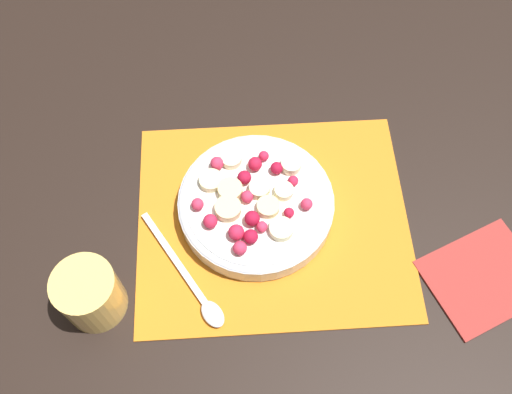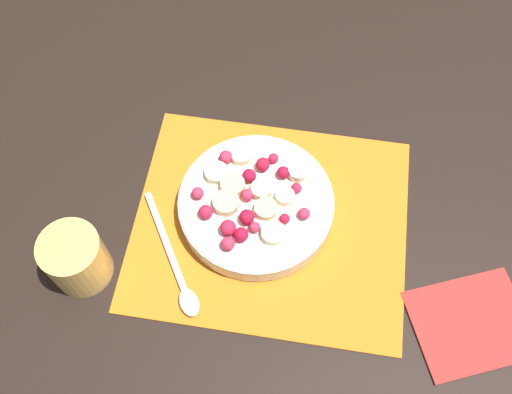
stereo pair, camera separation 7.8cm
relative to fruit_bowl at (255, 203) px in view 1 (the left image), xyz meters
name	(u,v)px [view 1 (the left image)]	position (x,y,z in m)	size (l,w,h in m)	color
ground_plane	(273,220)	(-0.02, 0.02, -0.03)	(3.00, 3.00, 0.00)	black
placemat	(273,219)	(-0.02, 0.02, -0.02)	(0.38, 0.33, 0.01)	orange
fruit_bowl	(255,203)	(0.00, 0.00, 0.00)	(0.22, 0.22, 0.05)	silver
spoon	(196,290)	(0.09, 0.12, -0.02)	(0.12, 0.18, 0.01)	silver
drinking_glass	(90,294)	(0.22, 0.13, 0.02)	(0.08, 0.08, 0.08)	#F4CC66
napkin	(484,277)	(-0.30, 0.12, -0.02)	(0.19, 0.17, 0.01)	#A3332D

